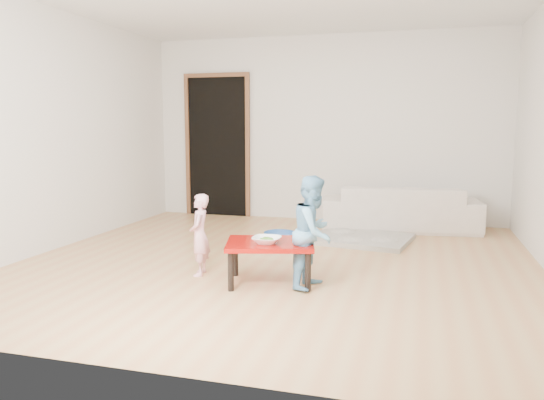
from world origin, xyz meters
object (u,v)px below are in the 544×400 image
at_px(sofa, 400,207).
at_px(basin, 280,237).
at_px(red_table, 270,262).
at_px(bowl, 267,240).
at_px(child_blue, 314,232).
at_px(child_pink, 200,235).

height_order(sofa, basin, sofa).
distance_m(red_table, bowl, 0.23).
bearing_deg(child_blue, bowl, 113.82).
distance_m(sofa, child_pink, 3.16).
distance_m(red_table, child_blue, 0.48).
xyz_separation_m(sofa, child_pink, (-1.66, -2.68, 0.08)).
bearing_deg(child_blue, sofa, -0.37).
bearing_deg(child_pink, red_table, 69.82).
distance_m(sofa, child_blue, 2.83).
distance_m(bowl, basin, 1.73).
distance_m(sofa, red_table, 2.93).
xyz_separation_m(sofa, red_table, (-0.98, -2.76, -0.11)).
bearing_deg(basin, red_table, -78.04).
height_order(sofa, red_table, sofa).
relative_size(sofa, basin, 5.28).
height_order(child_pink, basin, child_pink).
height_order(red_table, child_pink, child_pink).
bearing_deg(sofa, basin, 36.03).
distance_m(red_table, basin, 1.63).
height_order(bowl, child_pink, child_pink).
relative_size(sofa, bowl, 8.22).
bearing_deg(sofa, bowl, 65.17).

